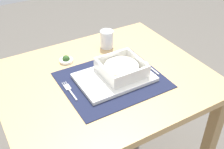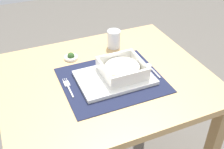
{
  "view_description": "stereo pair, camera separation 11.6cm",
  "coord_description": "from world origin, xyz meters",
  "px_view_note": "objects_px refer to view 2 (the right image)",
  "views": [
    {
      "loc": [
        -0.46,
        -0.86,
        1.45
      ],
      "look_at": [
        0.02,
        -0.04,
        0.76
      ],
      "focal_mm": 44.94,
      "sensor_mm": 36.0,
      "label": 1
    },
    {
      "loc": [
        -0.35,
        -0.91,
        1.45
      ],
      "look_at": [
        0.02,
        -0.04,
        0.76
      ],
      "focal_mm": 44.94,
      "sensor_mm": 36.0,
      "label": 2
    }
  ],
  "objects_px": {
    "bread_knife": "(143,74)",
    "fork": "(68,86)",
    "butter_knife": "(147,71)",
    "condiment_saucer": "(71,57)",
    "dining_table": "(105,96)",
    "porridge_bowl": "(122,69)",
    "spoon": "(150,67)",
    "drinking_glass": "(114,40)"
  },
  "relations": [
    {
      "from": "butter_knife",
      "to": "porridge_bowl",
      "type": "bearing_deg",
      "value": 175.55
    },
    {
      "from": "spoon",
      "to": "condiment_saucer",
      "type": "relative_size",
      "value": 1.82
    },
    {
      "from": "dining_table",
      "to": "condiment_saucer",
      "type": "relative_size",
      "value": 14.14
    },
    {
      "from": "butter_knife",
      "to": "drinking_glass",
      "type": "height_order",
      "value": "drinking_glass"
    },
    {
      "from": "fork",
      "to": "drinking_glass",
      "type": "bearing_deg",
      "value": 35.77
    },
    {
      "from": "dining_table",
      "to": "butter_knife",
      "type": "bearing_deg",
      "value": -13.38
    },
    {
      "from": "dining_table",
      "to": "drinking_glass",
      "type": "bearing_deg",
      "value": 57.89
    },
    {
      "from": "dining_table",
      "to": "porridge_bowl",
      "type": "relative_size",
      "value": 5.12
    },
    {
      "from": "dining_table",
      "to": "bread_knife",
      "type": "bearing_deg",
      "value": -19.34
    },
    {
      "from": "spoon",
      "to": "dining_table",
      "type": "bearing_deg",
      "value": 173.54
    },
    {
      "from": "fork",
      "to": "butter_knife",
      "type": "xyz_separation_m",
      "value": [
        0.35,
        -0.03,
        0.0
      ]
    },
    {
      "from": "spoon",
      "to": "bread_knife",
      "type": "height_order",
      "value": "spoon"
    },
    {
      "from": "dining_table",
      "to": "bread_knife",
      "type": "xyz_separation_m",
      "value": [
        0.16,
        -0.05,
        0.12
      ]
    },
    {
      "from": "dining_table",
      "to": "spoon",
      "type": "height_order",
      "value": "spoon"
    },
    {
      "from": "dining_table",
      "to": "bread_knife",
      "type": "relative_size",
      "value": 6.34
    },
    {
      "from": "fork",
      "to": "porridge_bowl",
      "type": "bearing_deg",
      "value": -6.84
    },
    {
      "from": "porridge_bowl",
      "to": "dining_table",
      "type": "bearing_deg",
      "value": 152.62
    },
    {
      "from": "spoon",
      "to": "bread_knife",
      "type": "relative_size",
      "value": 0.82
    },
    {
      "from": "butter_knife",
      "to": "bread_knife",
      "type": "xyz_separation_m",
      "value": [
        -0.03,
        -0.01,
        0.0
      ]
    },
    {
      "from": "butter_knife",
      "to": "drinking_glass",
      "type": "xyz_separation_m",
      "value": [
        -0.05,
        0.26,
        0.03
      ]
    },
    {
      "from": "porridge_bowl",
      "to": "fork",
      "type": "distance_m",
      "value": 0.24
    },
    {
      "from": "fork",
      "to": "drinking_glass",
      "type": "xyz_separation_m",
      "value": [
        0.3,
        0.23,
        0.03
      ]
    },
    {
      "from": "porridge_bowl",
      "to": "drinking_glass",
      "type": "height_order",
      "value": "drinking_glass"
    },
    {
      "from": "fork",
      "to": "condiment_saucer",
      "type": "xyz_separation_m",
      "value": [
        0.07,
        0.2,
        0.0
      ]
    },
    {
      "from": "bread_knife",
      "to": "condiment_saucer",
      "type": "relative_size",
      "value": 2.23
    },
    {
      "from": "fork",
      "to": "butter_knife",
      "type": "bearing_deg",
      "value": -6.46
    },
    {
      "from": "fork",
      "to": "bread_knife",
      "type": "xyz_separation_m",
      "value": [
        0.32,
        -0.04,
        0.0
      ]
    },
    {
      "from": "fork",
      "to": "bread_knife",
      "type": "relative_size",
      "value": 0.94
    },
    {
      "from": "butter_knife",
      "to": "dining_table",
      "type": "bearing_deg",
      "value": 166.72
    },
    {
      "from": "drinking_glass",
      "to": "spoon",
      "type": "bearing_deg",
      "value": -73.33
    },
    {
      "from": "bread_knife",
      "to": "drinking_glass",
      "type": "height_order",
      "value": "drinking_glass"
    },
    {
      "from": "butter_knife",
      "to": "condiment_saucer",
      "type": "xyz_separation_m",
      "value": [
        -0.28,
        0.24,
        0.0
      ]
    },
    {
      "from": "porridge_bowl",
      "to": "spoon",
      "type": "relative_size",
      "value": 1.52
    },
    {
      "from": "spoon",
      "to": "drinking_glass",
      "type": "bearing_deg",
      "value": 106.92
    },
    {
      "from": "dining_table",
      "to": "condiment_saucer",
      "type": "xyz_separation_m",
      "value": [
        -0.09,
        0.19,
        0.12
      ]
    },
    {
      "from": "fork",
      "to": "condiment_saucer",
      "type": "height_order",
      "value": "condiment_saucer"
    },
    {
      "from": "porridge_bowl",
      "to": "condiment_saucer",
      "type": "bearing_deg",
      "value": 125.1
    },
    {
      "from": "bread_knife",
      "to": "fork",
      "type": "bearing_deg",
      "value": 174.36
    },
    {
      "from": "fork",
      "to": "spoon",
      "type": "height_order",
      "value": "spoon"
    },
    {
      "from": "fork",
      "to": "spoon",
      "type": "relative_size",
      "value": 1.15
    },
    {
      "from": "spoon",
      "to": "bread_knife",
      "type": "xyz_separation_m",
      "value": [
        -0.05,
        -0.03,
        -0.0
      ]
    },
    {
      "from": "bread_knife",
      "to": "porridge_bowl",
      "type": "bearing_deg",
      "value": 169.16
    }
  ]
}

